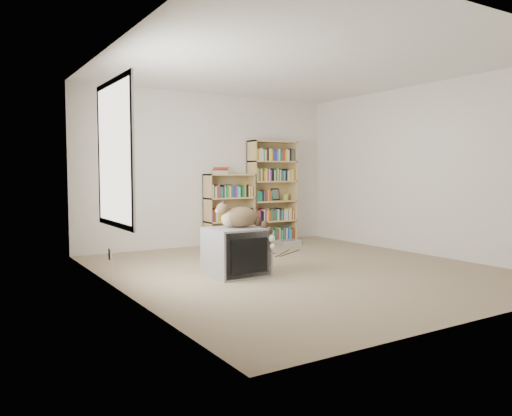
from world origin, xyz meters
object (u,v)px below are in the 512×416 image
crt_tv (236,252)px  bookcase_tall (272,194)px  cat (245,220)px  bookcase_short (229,213)px  dvd_player (289,242)px

crt_tv → bookcase_tall: size_ratio=0.37×
cat → bookcase_tall: bookcase_tall is taller
cat → bookcase_short: 2.52m
crt_tv → bookcase_tall: bookcase_tall is taller
dvd_player → crt_tv: bearing=-132.5°
cat → bookcase_tall: size_ratio=0.35×
bookcase_tall → bookcase_short: bookcase_tall is taller
bookcase_tall → dvd_player: bearing=-91.2°
bookcase_short → crt_tv: bearing=-117.2°
cat → crt_tv: bearing=178.3°
cat → dvd_player: 2.63m
cat → bookcase_short: bookcase_short is taller
bookcase_tall → dvd_player: bookcase_tall is taller
bookcase_short → dvd_player: bookcase_short is taller
cat → bookcase_short: bearing=81.0°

